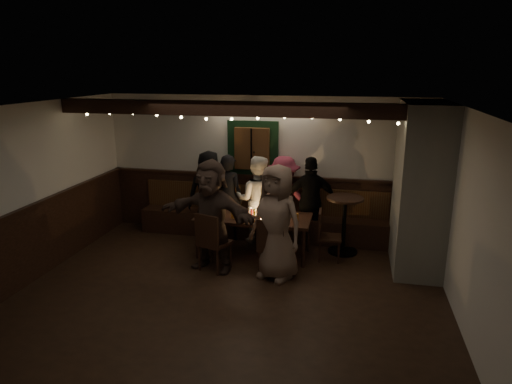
% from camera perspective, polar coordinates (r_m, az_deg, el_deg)
% --- Properties ---
extents(room, '(6.02, 5.01, 2.62)m').
position_cam_1_polar(room, '(7.38, 7.51, -0.62)').
color(room, black).
rests_on(room, ground).
extents(dining_table, '(1.91, 0.82, 0.83)m').
position_cam_1_polar(dining_table, '(7.64, -0.33, -3.48)').
color(dining_table, black).
rests_on(dining_table, ground).
extents(chair_near_left, '(0.55, 0.55, 0.95)m').
position_cam_1_polar(chair_near_left, '(7.08, -5.64, -5.86)').
color(chair_near_left, black).
rests_on(chair_near_left, ground).
extents(chair_near_right, '(0.43, 0.43, 0.92)m').
position_cam_1_polar(chair_near_right, '(6.92, 1.96, -6.48)').
color(chair_near_right, black).
rests_on(chair_near_right, ground).
extents(chair_end, '(0.39, 0.39, 0.83)m').
position_cam_1_polar(chair_end, '(7.59, 8.62, -5.02)').
color(chair_end, black).
rests_on(chair_end, ground).
extents(high_top, '(0.62, 0.62, 0.99)m').
position_cam_1_polar(high_top, '(7.88, 10.98, -3.19)').
color(high_top, black).
rests_on(high_top, ground).
extents(person_a, '(0.92, 0.75, 1.63)m').
position_cam_1_polar(person_a, '(8.44, -5.83, -0.34)').
color(person_a, black).
rests_on(person_a, ground).
extents(person_b, '(0.65, 0.51, 1.58)m').
position_cam_1_polar(person_b, '(8.37, -3.44, -0.60)').
color(person_b, black).
rests_on(person_b, ground).
extents(person_c, '(0.81, 0.65, 1.58)m').
position_cam_1_polar(person_c, '(8.19, 0.12, -0.94)').
color(person_c, silver).
rests_on(person_c, ground).
extents(person_d, '(1.05, 0.65, 1.57)m').
position_cam_1_polar(person_d, '(8.25, 3.47, -0.89)').
color(person_d, maroon).
rests_on(person_d, ground).
extents(person_e, '(0.99, 0.57, 1.59)m').
position_cam_1_polar(person_e, '(8.14, 6.88, -1.13)').
color(person_e, black).
rests_on(person_e, ground).
extents(person_f, '(1.71, 0.92, 1.76)m').
position_cam_1_polar(person_f, '(7.06, -5.61, -2.95)').
color(person_f, '#3A2B24').
rests_on(person_f, ground).
extents(person_g, '(1.01, 0.86, 1.75)m').
position_cam_1_polar(person_g, '(6.75, 2.61, -3.82)').
color(person_g, '#806658').
rests_on(person_g, ground).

